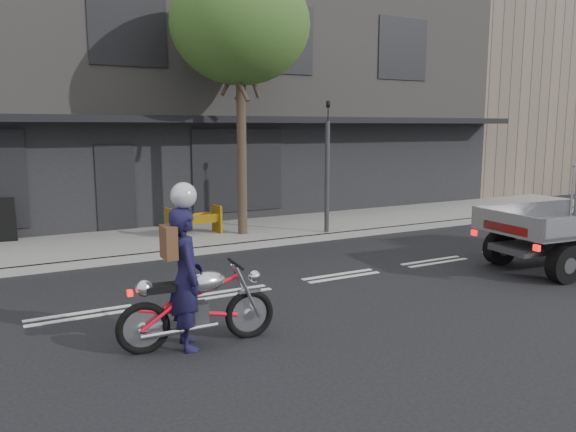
% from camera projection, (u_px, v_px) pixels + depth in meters
% --- Properties ---
extents(ground, '(80.00, 80.00, 0.00)m').
position_uv_depth(ground, '(226.00, 294.00, 9.71)').
color(ground, black).
rests_on(ground, ground).
extents(sidewalk, '(32.00, 3.20, 0.15)m').
position_uv_depth(sidewalk, '(153.00, 241.00, 13.77)').
color(sidewalk, gray).
rests_on(sidewalk, ground).
extents(kerb, '(32.00, 0.20, 0.15)m').
position_uv_depth(kerb, '(172.00, 254.00, 12.39)').
color(kerb, gray).
rests_on(kerb, ground).
extents(building_main, '(26.00, 10.00, 8.00)m').
position_uv_depth(building_main, '(95.00, 92.00, 18.87)').
color(building_main, slate).
rests_on(building_main, ground).
extents(building_neighbour, '(14.00, 10.00, 10.00)m').
position_uv_depth(building_neighbour, '(508.00, 83.00, 28.19)').
color(building_neighbour, brown).
rests_on(building_neighbour, ground).
extents(street_tree, '(3.40, 3.40, 6.74)m').
position_uv_depth(street_tree, '(240.00, 25.00, 13.56)').
color(street_tree, '#382B21').
rests_on(street_tree, ground).
extents(traffic_light_pole, '(0.12, 0.12, 3.50)m').
position_uv_depth(traffic_light_pole, '(327.00, 174.00, 14.34)').
color(traffic_light_pole, '#2D2D30').
rests_on(traffic_light_pole, ground).
extents(motorcycle, '(2.11, 0.61, 1.09)m').
position_uv_depth(motorcycle, '(198.00, 304.00, 7.35)').
color(motorcycle, black).
rests_on(motorcycle, ground).
extents(rider, '(0.51, 0.72, 1.86)m').
position_uv_depth(rider, '(186.00, 278.00, 7.22)').
color(rider, '#161336').
rests_on(rider, ground).
extents(construction_barrier, '(1.40, 0.74, 0.74)m').
position_uv_depth(construction_barrier, '(197.00, 221.00, 14.00)').
color(construction_barrier, '#FFB20D').
rests_on(construction_barrier, sidewalk).
extents(sandwich_board, '(0.73, 0.54, 1.08)m').
position_uv_depth(sandwich_board, '(0.00, 220.00, 13.16)').
color(sandwich_board, black).
rests_on(sandwich_board, sidewalk).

